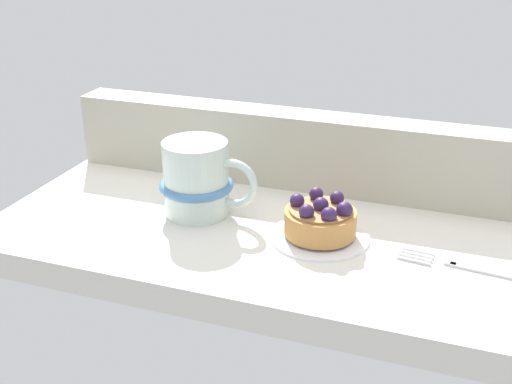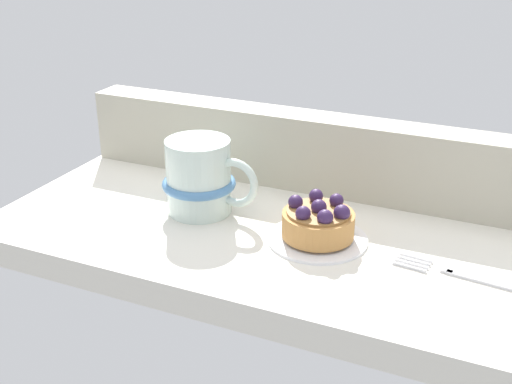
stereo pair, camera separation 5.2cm
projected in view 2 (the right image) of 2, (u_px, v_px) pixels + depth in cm
name	position (u px, v px, depth cm)	size (l,w,h in cm)	color
ground_plane	(275.00, 241.00, 74.33)	(64.79, 30.85, 3.27)	silver
window_rail_back	(314.00, 152.00, 82.48)	(63.50, 4.98, 9.69)	#B2AD99
dessert_plate	(317.00, 238.00, 70.85)	(11.03, 11.03, 0.64)	white
raspberry_tart	(318.00, 221.00, 69.97)	(7.92, 7.92, 4.36)	#B77F42
coffee_mug	(201.00, 178.00, 75.98)	(12.05, 8.76, 8.98)	silver
dessert_fork	(475.00, 277.00, 63.31)	(16.57, 3.37, 0.60)	silver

